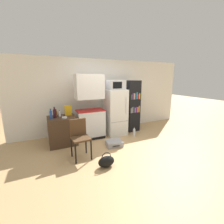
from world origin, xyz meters
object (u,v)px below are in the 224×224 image
at_px(bottle_wine_dark, 55,113).
at_px(handbag, 106,161).
at_px(water_bottle_front, 134,132).
at_px(bottle_clear_short, 56,113).
at_px(bowl, 64,118).
at_px(cereal_box, 68,110).
at_px(chair, 79,135).
at_px(refrigerator, 116,112).
at_px(bottle_blue_soda, 51,115).
at_px(microwave, 116,85).
at_px(suitcase_large_flat, 114,143).
at_px(kitchen_hutch, 90,109).
at_px(bookshelf, 132,106).
at_px(side_table, 62,131).
at_px(bottle_milk_white, 60,114).
at_px(bottle_amber_beer, 56,114).

relative_size(bottle_wine_dark, handbag, 0.84).
xyz_separation_m(bottle_wine_dark, water_bottle_front, (2.35, -0.38, -0.79)).
distance_m(bottle_clear_short, bowl, 0.43).
bearing_deg(cereal_box, bowl, -117.11).
height_order(bottle_clear_short, chair, bottle_clear_short).
height_order(refrigerator, cereal_box, refrigerator).
xyz_separation_m(bottle_blue_soda, chair, (0.54, -0.89, -0.35)).
bearing_deg(bottle_wine_dark, bottle_blue_soda, -156.83).
relative_size(cereal_box, handbag, 0.83).
relative_size(refrigerator, bottle_clear_short, 9.36).
relative_size(microwave, handbag, 1.47).
distance_m(bottle_wine_dark, suitcase_large_flat, 1.83).
height_order(kitchen_hutch, bookshelf, kitchen_hutch).
relative_size(side_table, bottle_milk_white, 4.55).
height_order(side_table, kitchen_hutch, kitchen_hutch).
bearing_deg(bottle_clear_short, bottle_amber_beer, -93.61).
height_order(side_table, bottle_blue_soda, bottle_blue_soda).
xyz_separation_m(bottle_blue_soda, suitcase_large_flat, (1.54, -0.70, -0.84)).
height_order(refrigerator, bowl, refrigerator).
xyz_separation_m(bottle_amber_beer, chair, (0.40, -1.06, -0.32)).
bearing_deg(refrigerator, suitcase_large_flat, -119.04).
bearing_deg(microwave, bottle_milk_white, 178.23).
bearing_deg(bottle_wine_dark, chair, -64.70).
bearing_deg(bottle_clear_short, bookshelf, -1.64).
height_order(side_table, suitcase_large_flat, side_table).
xyz_separation_m(refrigerator, chair, (-1.44, -0.99, -0.19)).
height_order(side_table, cereal_box, cereal_box).
relative_size(bottle_blue_soda, suitcase_large_flat, 0.54).
height_order(bowl, suitcase_large_flat, bowl).
xyz_separation_m(bowl, chair, (0.21, -0.78, -0.25)).
height_order(kitchen_hutch, bowl, kitchen_hutch).
bearing_deg(chair, bottle_blue_soda, 117.63).
bearing_deg(kitchen_hutch, bowl, -161.77).
xyz_separation_m(side_table, bottle_blue_soda, (-0.26, -0.05, 0.51)).
relative_size(bottle_blue_soda, bottle_milk_white, 1.53).
bearing_deg(bottle_wine_dark, cereal_box, 19.83).
bearing_deg(suitcase_large_flat, microwave, 69.54).
distance_m(microwave, bottle_wine_dark, 2.02).
height_order(bottle_clear_short, handbag, bottle_clear_short).
distance_m(bottle_milk_white, cereal_box, 0.26).
xyz_separation_m(bookshelf, bowl, (-2.37, -0.32, -0.08)).
distance_m(refrigerator, microwave, 0.90).
distance_m(bottle_milk_white, suitcase_large_flat, 1.76).
bearing_deg(cereal_box, water_bottle_front, -14.67).
xyz_separation_m(microwave, bottle_amber_beer, (-1.84, 0.07, -0.77)).
bearing_deg(chair, suitcase_large_flat, 7.23).
xyz_separation_m(bookshelf, bottle_blue_soda, (-2.70, -0.20, 0.01)).
xyz_separation_m(bottle_milk_white, bottle_wine_dark, (-0.13, -0.11, 0.05)).
distance_m(bottle_amber_beer, bowl, 0.34).
bearing_deg(bottle_amber_beer, bottle_wine_dark, -110.10).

